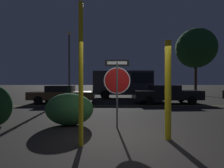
{
  "coord_description": "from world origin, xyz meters",
  "views": [
    {
      "loc": [
        -0.49,
        -4.41,
        1.51
      ],
      "look_at": [
        -0.52,
        4.72,
        1.46
      ],
      "focal_mm": 28.0,
      "sensor_mm": 36.0,
      "label": 1
    }
  ],
  "objects_px": {
    "yellow_pole_right": "(169,90)",
    "passing_car_2": "(167,94)",
    "passing_car_1": "(63,94)",
    "delivery_truck": "(125,82)",
    "stop_sign": "(118,81)",
    "street_lamp": "(70,57)",
    "tree_0": "(196,48)",
    "hedge_bush_1": "(70,109)",
    "yellow_pole_left": "(81,74)"
  },
  "relations": [
    {
      "from": "yellow_pole_left",
      "to": "hedge_bush_1",
      "type": "xyz_separation_m",
      "value": [
        -0.78,
        2.07,
        -1.16
      ]
    },
    {
      "from": "yellow_pole_right",
      "to": "tree_0",
      "type": "distance_m",
      "value": 20.28
    },
    {
      "from": "hedge_bush_1",
      "to": "passing_car_1",
      "type": "xyz_separation_m",
      "value": [
        -2.22,
        6.89,
        0.1
      ]
    },
    {
      "from": "stop_sign",
      "to": "passing_car_2",
      "type": "height_order",
      "value": "stop_sign"
    },
    {
      "from": "passing_car_1",
      "to": "delivery_truck",
      "type": "distance_m",
      "value": 6.71
    },
    {
      "from": "street_lamp",
      "to": "tree_0",
      "type": "distance_m",
      "value": 15.86
    },
    {
      "from": "yellow_pole_left",
      "to": "tree_0",
      "type": "bearing_deg",
      "value": 57.65
    },
    {
      "from": "yellow_pole_right",
      "to": "street_lamp",
      "type": "bearing_deg",
      "value": 115.01
    },
    {
      "from": "stop_sign",
      "to": "tree_0",
      "type": "height_order",
      "value": "tree_0"
    },
    {
      "from": "yellow_pole_left",
      "to": "passing_car_1",
      "type": "bearing_deg",
      "value": 108.56
    },
    {
      "from": "tree_0",
      "to": "stop_sign",
      "type": "bearing_deg",
      "value": -122.73
    },
    {
      "from": "yellow_pole_right",
      "to": "street_lamp",
      "type": "distance_m",
      "value": 13.57
    },
    {
      "from": "stop_sign",
      "to": "hedge_bush_1",
      "type": "height_order",
      "value": "stop_sign"
    },
    {
      "from": "stop_sign",
      "to": "delivery_truck",
      "type": "distance_m",
      "value": 11.65
    },
    {
      "from": "hedge_bush_1",
      "to": "passing_car_1",
      "type": "relative_size",
      "value": 0.36
    },
    {
      "from": "yellow_pole_right",
      "to": "passing_car_2",
      "type": "distance_m",
      "value": 8.67
    },
    {
      "from": "passing_car_1",
      "to": "passing_car_2",
      "type": "relative_size",
      "value": 0.95
    },
    {
      "from": "delivery_truck",
      "to": "yellow_pole_right",
      "type": "bearing_deg",
      "value": 2.12
    },
    {
      "from": "stop_sign",
      "to": "hedge_bush_1",
      "type": "bearing_deg",
      "value": 167.75
    },
    {
      "from": "stop_sign",
      "to": "street_lamp",
      "type": "distance_m",
      "value": 11.92
    },
    {
      "from": "stop_sign",
      "to": "yellow_pole_left",
      "type": "xyz_separation_m",
      "value": [
        -0.92,
        -1.69,
        0.14
      ]
    },
    {
      "from": "delivery_truck",
      "to": "tree_0",
      "type": "bearing_deg",
      "value": 117.79
    },
    {
      "from": "passing_car_1",
      "to": "tree_0",
      "type": "bearing_deg",
      "value": 121.24
    },
    {
      "from": "delivery_truck",
      "to": "passing_car_2",
      "type": "bearing_deg",
      "value": 32.34
    },
    {
      "from": "yellow_pole_left",
      "to": "passing_car_1",
      "type": "distance_m",
      "value": 9.51
    },
    {
      "from": "delivery_truck",
      "to": "street_lamp",
      "type": "xyz_separation_m",
      "value": [
        -5.4,
        -0.74,
        2.41
      ]
    },
    {
      "from": "yellow_pole_right",
      "to": "hedge_bush_1",
      "type": "relative_size",
      "value": 1.55
    },
    {
      "from": "stop_sign",
      "to": "street_lamp",
      "type": "height_order",
      "value": "street_lamp"
    },
    {
      "from": "yellow_pole_left",
      "to": "tree_0",
      "type": "xyz_separation_m",
      "value": [
        11.41,
        18.01,
        4.2
      ]
    },
    {
      "from": "yellow_pole_right",
      "to": "passing_car_2",
      "type": "xyz_separation_m",
      "value": [
        2.51,
        8.28,
        -0.63
      ]
    },
    {
      "from": "passing_car_1",
      "to": "passing_car_2",
      "type": "xyz_separation_m",
      "value": [
        7.78,
        -0.17,
        0.03
      ]
    },
    {
      "from": "passing_car_1",
      "to": "passing_car_2",
      "type": "distance_m",
      "value": 7.78
    },
    {
      "from": "yellow_pole_left",
      "to": "passing_car_1",
      "type": "relative_size",
      "value": 0.72
    },
    {
      "from": "passing_car_2",
      "to": "street_lamp",
      "type": "bearing_deg",
      "value": -118.09
    },
    {
      "from": "stop_sign",
      "to": "yellow_pole_right",
      "type": "bearing_deg",
      "value": -41.67
    },
    {
      "from": "hedge_bush_1",
      "to": "delivery_truck",
      "type": "xyz_separation_m",
      "value": [
        2.82,
        11.23,
        1.0
      ]
    },
    {
      "from": "stop_sign",
      "to": "yellow_pole_left",
      "type": "distance_m",
      "value": 1.93
    },
    {
      "from": "street_lamp",
      "to": "hedge_bush_1",
      "type": "bearing_deg",
      "value": -76.19
    },
    {
      "from": "stop_sign",
      "to": "passing_car_1",
      "type": "relative_size",
      "value": 0.48
    },
    {
      "from": "passing_car_2",
      "to": "street_lamp",
      "type": "relative_size",
      "value": 0.78
    },
    {
      "from": "yellow_pole_left",
      "to": "yellow_pole_right",
      "type": "height_order",
      "value": "yellow_pole_left"
    },
    {
      "from": "passing_car_2",
      "to": "tree_0",
      "type": "height_order",
      "value": "tree_0"
    },
    {
      "from": "tree_0",
      "to": "delivery_truck",
      "type": "bearing_deg",
      "value": -153.31
    },
    {
      "from": "yellow_pole_right",
      "to": "delivery_truck",
      "type": "relative_size",
      "value": 0.46
    },
    {
      "from": "yellow_pole_right",
      "to": "hedge_bush_1",
      "type": "height_order",
      "value": "yellow_pole_right"
    },
    {
      "from": "stop_sign",
      "to": "tree_0",
      "type": "distance_m",
      "value": 19.87
    },
    {
      "from": "tree_0",
      "to": "street_lamp",
      "type": "bearing_deg",
      "value": -159.75
    },
    {
      "from": "passing_car_2",
      "to": "tree_0",
      "type": "distance_m",
      "value": 12.51
    },
    {
      "from": "hedge_bush_1",
      "to": "stop_sign",
      "type": "bearing_deg",
      "value": -12.26
    },
    {
      "from": "delivery_truck",
      "to": "tree_0",
      "type": "distance_m",
      "value": 11.36
    }
  ]
}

